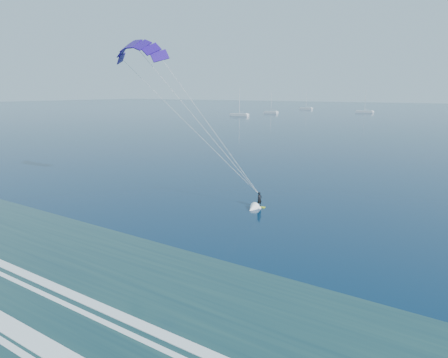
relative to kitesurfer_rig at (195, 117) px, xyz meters
name	(u,v)px	position (x,y,z in m)	size (l,w,h in m)	color
kitesurfer_rig	(195,117)	(0.00, 0.00, 0.00)	(19.07, 6.63, 18.97)	#AAC817
sailboat_0	(239,115)	(-78.53, 138.33, -8.91)	(10.09, 2.40, 13.54)	silver
sailboat_1	(271,112)	(-75.65, 167.52, -8.93)	(8.00, 2.40, 11.08)	silver
sailboat_2	(364,112)	(-33.76, 202.87, -8.92)	(9.75, 2.40, 13.00)	silver
sailboat_8	(306,108)	(-78.58, 225.72, -8.93)	(8.65, 2.40, 11.59)	silver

